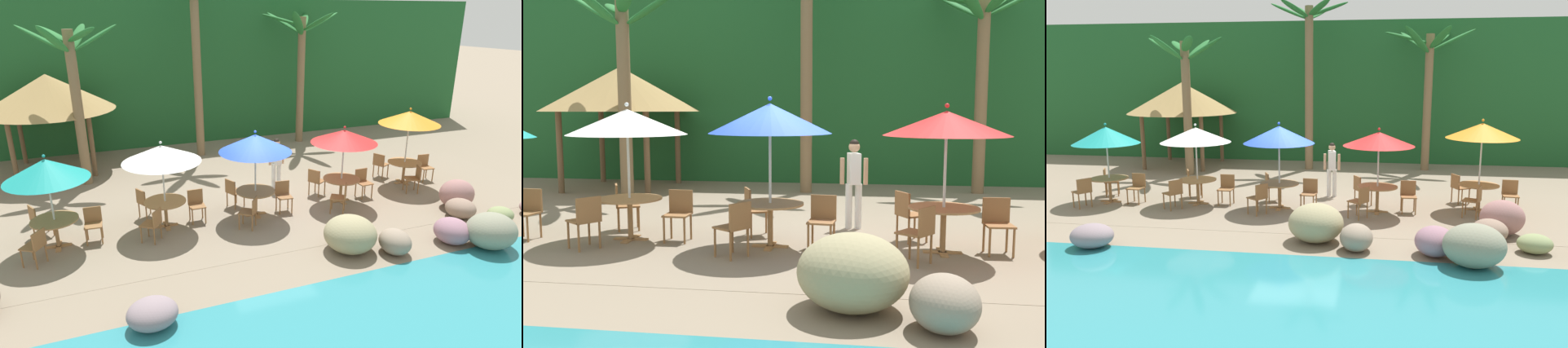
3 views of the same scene
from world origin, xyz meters
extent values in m
plane|color=gray|center=(0.00, 0.00, 0.00)|extent=(120.00, 120.00, 0.00)
cube|color=gray|center=(0.00, 0.00, 0.00)|extent=(18.00, 5.20, 0.01)
cube|color=#1E5628|center=(0.00, 9.00, 3.00)|extent=(28.00, 2.40, 6.00)
ellipsoid|color=gray|center=(1.90, -3.52, 0.30)|extent=(0.72, 0.85, 0.59)
ellipsoid|color=#9A9069|center=(0.95, -3.03, 0.44)|extent=(1.26, 1.27, 0.88)
ellipsoid|color=#787557|center=(0.99, -2.85, 0.18)|extent=(0.59, 0.53, 0.36)
cylinder|color=olive|center=(-4.59, -0.58, 0.23)|extent=(0.04, 0.04, 0.45)
cylinder|color=olive|center=(-4.57, -0.22, 0.23)|extent=(0.04, 0.04, 0.45)
cylinder|color=olive|center=(-4.93, -0.20, 0.23)|extent=(0.04, 0.04, 0.45)
cube|color=olive|center=(-4.76, -0.39, 0.47)|extent=(0.44, 0.44, 0.03)
cube|color=olive|center=(-4.75, -0.19, 0.66)|extent=(0.42, 0.06, 0.42)
cylinder|color=silver|center=(-2.93, -0.15, 1.07)|extent=(0.04, 0.04, 2.15)
cone|color=white|center=(-2.93, -0.15, 2.05)|extent=(2.02, 2.02, 0.43)
sphere|color=white|center=(-2.93, -0.15, 2.34)|extent=(0.07, 0.07, 0.07)
cube|color=#A37547|center=(-2.93, -0.15, 0.01)|extent=(0.60, 0.12, 0.03)
cube|color=#A37547|center=(-2.93, -0.15, 0.01)|extent=(0.12, 0.60, 0.03)
cylinder|color=#A37547|center=(-2.93, -0.15, 0.37)|extent=(0.09, 0.09, 0.71)
cylinder|color=#A37547|center=(-2.93, -0.15, 0.72)|extent=(1.10, 1.10, 0.03)
cylinder|color=olive|center=(-1.91, -0.33, 0.23)|extent=(0.04, 0.04, 0.45)
cylinder|color=olive|center=(-2.26, -0.33, 0.23)|extent=(0.04, 0.04, 0.45)
cylinder|color=olive|center=(-1.91, 0.03, 0.23)|extent=(0.04, 0.04, 0.45)
cylinder|color=olive|center=(-2.26, 0.03, 0.23)|extent=(0.04, 0.04, 0.45)
cube|color=olive|center=(-2.08, -0.15, 0.47)|extent=(0.42, 0.42, 0.03)
cube|color=olive|center=(-2.08, 0.05, 0.66)|extent=(0.42, 0.04, 0.42)
cylinder|color=olive|center=(-3.23, 0.85, 0.23)|extent=(0.04, 0.04, 0.45)
cylinder|color=olive|center=(-3.07, 0.53, 0.23)|extent=(0.04, 0.04, 0.45)
cylinder|color=olive|center=(-3.55, 0.69, 0.23)|extent=(0.04, 0.04, 0.45)
cylinder|color=olive|center=(-3.39, 0.37, 0.23)|extent=(0.04, 0.04, 0.45)
cube|color=olive|center=(-3.31, 0.61, 0.47)|extent=(0.56, 0.56, 0.03)
cube|color=olive|center=(-3.49, 0.53, 0.66)|extent=(0.22, 0.39, 0.42)
cylinder|color=olive|center=(-3.68, -0.88, 0.23)|extent=(0.04, 0.04, 0.45)
cylinder|color=olive|center=(-3.47, -0.59, 0.23)|extent=(0.04, 0.04, 0.45)
cylinder|color=olive|center=(-3.39, -1.09, 0.23)|extent=(0.04, 0.04, 0.45)
cylinder|color=olive|center=(-3.18, -0.80, 0.23)|extent=(0.04, 0.04, 0.45)
cube|color=olive|center=(-3.43, -0.84, 0.47)|extent=(0.59, 0.59, 0.03)
cube|color=olive|center=(-3.27, -0.96, 0.66)|extent=(0.27, 0.36, 0.42)
cylinder|color=silver|center=(-0.45, -0.31, 1.11)|extent=(0.04, 0.04, 2.21)
cone|color=blue|center=(-0.45, -0.31, 2.11)|extent=(1.99, 1.99, 0.48)
sphere|color=blue|center=(-0.45, -0.31, 2.43)|extent=(0.07, 0.07, 0.07)
cube|color=#A37547|center=(-0.45, -0.31, 0.01)|extent=(0.60, 0.12, 0.03)
cube|color=#A37547|center=(-0.45, -0.31, 0.01)|extent=(0.12, 0.60, 0.03)
cylinder|color=#A37547|center=(-0.45, -0.31, 0.37)|extent=(0.09, 0.09, 0.71)
cylinder|color=#A37547|center=(-0.45, -0.31, 0.72)|extent=(1.10, 1.10, 0.03)
cylinder|color=olive|center=(0.56, -0.58, 0.23)|extent=(0.04, 0.04, 0.45)
cylinder|color=olive|center=(0.20, -0.55, 0.23)|extent=(0.04, 0.04, 0.45)
cylinder|color=olive|center=(0.59, -0.23, 0.23)|extent=(0.04, 0.04, 0.45)
cylinder|color=olive|center=(0.24, -0.20, 0.23)|extent=(0.04, 0.04, 0.45)
cube|color=olive|center=(0.40, -0.39, 0.47)|extent=(0.46, 0.46, 0.03)
cube|color=olive|center=(0.42, -0.19, 0.66)|extent=(0.42, 0.08, 0.42)
cylinder|color=olive|center=(-0.69, 0.70, 0.23)|extent=(0.04, 0.04, 0.45)
cylinder|color=olive|center=(-0.55, 0.38, 0.23)|extent=(0.04, 0.04, 0.45)
cylinder|color=olive|center=(-1.02, 0.56, 0.23)|extent=(0.04, 0.04, 0.45)
cylinder|color=olive|center=(-0.88, 0.24, 0.23)|extent=(0.04, 0.04, 0.45)
cube|color=olive|center=(-0.79, 0.47, 0.47)|extent=(0.55, 0.55, 0.03)
cube|color=olive|center=(-0.97, 0.39, 0.66)|extent=(0.20, 0.40, 0.42)
cylinder|color=olive|center=(-1.18, -1.05, 0.23)|extent=(0.04, 0.04, 0.45)
cylinder|color=olive|center=(-0.98, -0.76, 0.23)|extent=(0.04, 0.04, 0.45)
cylinder|color=olive|center=(-0.89, -1.26, 0.23)|extent=(0.04, 0.04, 0.45)
cylinder|color=olive|center=(-0.68, -0.96, 0.23)|extent=(0.04, 0.04, 0.45)
cube|color=olive|center=(-0.93, -1.01, 0.47)|extent=(0.58, 0.58, 0.03)
cube|color=olive|center=(-0.77, -1.12, 0.66)|extent=(0.27, 0.37, 0.42)
cylinder|color=silver|center=(2.30, -0.32, 1.07)|extent=(0.04, 0.04, 2.14)
cone|color=red|center=(2.30, -0.32, 2.04)|extent=(1.94, 1.94, 0.38)
sphere|color=red|center=(2.30, -0.32, 2.31)|extent=(0.07, 0.07, 0.07)
cube|color=#A37547|center=(2.30, -0.32, 0.01)|extent=(0.60, 0.12, 0.03)
cube|color=#A37547|center=(2.30, -0.32, 0.01)|extent=(0.12, 0.60, 0.03)
cylinder|color=#A37547|center=(2.30, -0.32, 0.37)|extent=(0.09, 0.09, 0.71)
cylinder|color=#A37547|center=(2.30, -0.32, 0.72)|extent=(1.10, 1.10, 0.03)
cylinder|color=olive|center=(3.34, -0.44, 0.23)|extent=(0.04, 0.04, 0.45)
cylinder|color=olive|center=(2.98, -0.46, 0.23)|extent=(0.04, 0.04, 0.45)
cylinder|color=olive|center=(3.32, -0.09, 0.23)|extent=(0.04, 0.04, 0.45)
cylinder|color=olive|center=(2.97, -0.10, 0.23)|extent=(0.04, 0.04, 0.45)
cube|color=olive|center=(3.15, -0.27, 0.47)|extent=(0.44, 0.44, 0.03)
cube|color=olive|center=(3.14, -0.07, 0.66)|extent=(0.42, 0.06, 0.42)
cylinder|color=olive|center=(1.95, 0.67, 0.23)|extent=(0.04, 0.04, 0.45)
cylinder|color=olive|center=(2.13, 0.36, 0.23)|extent=(0.04, 0.04, 0.45)
cylinder|color=olive|center=(1.64, 0.49, 0.23)|extent=(0.04, 0.04, 0.45)
cylinder|color=olive|center=(1.82, 0.18, 0.23)|extent=(0.04, 0.04, 0.45)
cube|color=olive|center=(1.89, 0.42, 0.47)|extent=(0.57, 0.57, 0.03)
cube|color=olive|center=(1.71, 0.33, 0.66)|extent=(0.24, 0.38, 0.42)
cylinder|color=olive|center=(1.55, -1.04, 0.23)|extent=(0.04, 0.04, 0.45)
cylinder|color=olive|center=(1.76, -0.75, 0.23)|extent=(0.04, 0.04, 0.45)
cylinder|color=olive|center=(1.84, -1.25, 0.23)|extent=(0.04, 0.04, 0.45)
cylinder|color=olive|center=(2.05, -0.96, 0.23)|extent=(0.04, 0.04, 0.45)
cube|color=olive|center=(1.80, -1.00, 0.47)|extent=(0.59, 0.59, 0.03)
cube|color=olive|center=(1.96, -1.12, 0.66)|extent=(0.28, 0.36, 0.42)
cylinder|color=brown|center=(-4.86, 4.10, 2.48)|extent=(0.32, 0.32, 4.96)
ellipsoid|color=#236B2D|center=(-4.09, 4.08, 4.70)|extent=(1.41, 0.39, 0.87)
ellipsoid|color=#236B2D|center=(-4.61, 4.83, 4.70)|extent=(0.79, 1.44, 0.88)
ellipsoid|color=#236B2D|center=(-5.33, 4.71, 4.81)|extent=(1.21, 1.41, 0.57)
ellipsoid|color=#236B2D|center=(-5.63, 4.17, 4.70)|extent=(1.42, 0.49, 0.88)
ellipsoid|color=#236B2D|center=(-5.25, 3.43, 4.69)|extent=(1.01, 1.38, 0.89)
cylinder|color=brown|center=(-0.51, 5.90, 3.17)|extent=(0.32, 0.32, 6.35)
cylinder|color=brown|center=(4.11, 6.39, 2.65)|extent=(0.32, 0.32, 5.30)
ellipsoid|color=#236B2D|center=(4.99, 6.44, 5.07)|extent=(1.66, 0.45, 0.87)
ellipsoid|color=#236B2D|center=(4.56, 7.15, 5.12)|extent=(1.17, 1.64, 0.73)
ellipsoid|color=#236B2D|center=(3.54, 7.06, 5.06)|extent=(1.32, 1.46, 0.92)
cylinder|color=brown|center=(-7.04, 7.23, 1.10)|extent=(0.16, 0.16, 2.20)
cylinder|color=brown|center=(-4.59, 7.23, 1.10)|extent=(0.16, 0.16, 2.20)
cylinder|color=brown|center=(-7.04, 4.77, 1.10)|extent=(0.16, 0.16, 2.20)
cylinder|color=brown|center=(-4.59, 4.77, 1.10)|extent=(0.16, 0.16, 2.20)
cone|color=#9E7F4C|center=(-5.82, 6.00, 2.83)|extent=(4.46, 4.46, 1.25)
cylinder|color=white|center=(0.78, 1.33, 0.43)|extent=(0.13, 0.13, 0.86)
cylinder|color=white|center=(0.96, 1.33, 0.43)|extent=(0.13, 0.13, 0.86)
cube|color=white|center=(0.87, 1.33, 1.15)|extent=(0.27, 0.38, 0.58)
cylinder|color=tan|center=(0.65, 1.33, 1.10)|extent=(0.08, 0.08, 0.50)
cylinder|color=tan|center=(1.09, 1.33, 1.10)|extent=(0.08, 0.08, 0.50)
sphere|color=tan|center=(0.87, 1.33, 1.56)|extent=(0.21, 0.21, 0.21)
sphere|color=black|center=(0.87, 1.33, 1.61)|extent=(0.18, 0.18, 0.18)
camera|label=1|loc=(-4.45, -11.20, 5.38)|focal=30.83mm
camera|label=2|loc=(1.06, -9.19, 2.26)|focal=38.51mm
camera|label=3|loc=(2.38, -13.90, 3.72)|focal=34.54mm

